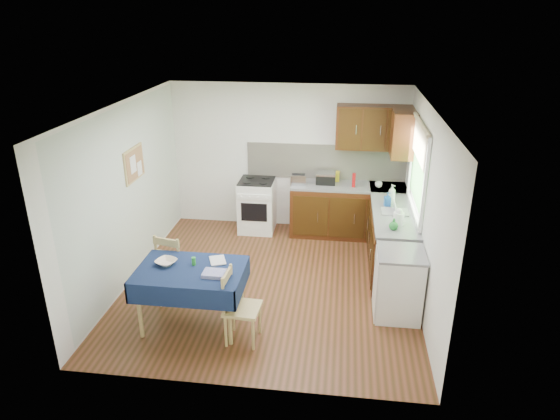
# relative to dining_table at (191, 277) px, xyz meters

# --- Properties ---
(floor) EXTENTS (4.20, 4.20, 0.00)m
(floor) POSITION_rel_dining_table_xyz_m (0.80, 1.08, -0.67)
(floor) COLOR #442B12
(floor) RESTS_ON ground
(ceiling) EXTENTS (4.00, 4.20, 0.02)m
(ceiling) POSITION_rel_dining_table_xyz_m (0.80, 1.08, 1.83)
(ceiling) COLOR white
(ceiling) RESTS_ON wall_back
(wall_back) EXTENTS (4.00, 0.02, 2.50)m
(wall_back) POSITION_rel_dining_table_xyz_m (0.80, 3.18, 0.58)
(wall_back) COLOR white
(wall_back) RESTS_ON ground
(wall_front) EXTENTS (4.00, 0.02, 2.50)m
(wall_front) POSITION_rel_dining_table_xyz_m (0.80, -1.02, 0.58)
(wall_front) COLOR white
(wall_front) RESTS_ON ground
(wall_left) EXTENTS (0.02, 4.20, 2.50)m
(wall_left) POSITION_rel_dining_table_xyz_m (-1.20, 1.08, 0.58)
(wall_left) COLOR silver
(wall_left) RESTS_ON ground
(wall_right) EXTENTS (0.02, 4.20, 2.50)m
(wall_right) POSITION_rel_dining_table_xyz_m (2.80, 1.08, 0.58)
(wall_right) COLOR white
(wall_right) RESTS_ON ground
(base_cabinets) EXTENTS (1.90, 2.30, 0.86)m
(base_cabinets) POSITION_rel_dining_table_xyz_m (2.16, 2.34, -0.24)
(base_cabinets) COLOR #341909
(base_cabinets) RESTS_ON ground
(worktop_back) EXTENTS (1.90, 0.60, 0.04)m
(worktop_back) POSITION_rel_dining_table_xyz_m (1.85, 2.88, 0.21)
(worktop_back) COLOR slate
(worktop_back) RESTS_ON base_cabinets
(worktop_right) EXTENTS (0.60, 1.70, 0.04)m
(worktop_right) POSITION_rel_dining_table_xyz_m (2.50, 1.73, 0.21)
(worktop_right) COLOR slate
(worktop_right) RESTS_ON base_cabinets
(worktop_corner) EXTENTS (0.60, 0.60, 0.04)m
(worktop_corner) POSITION_rel_dining_table_xyz_m (2.50, 2.88, 0.21)
(worktop_corner) COLOR slate
(worktop_corner) RESTS_ON base_cabinets
(splashback) EXTENTS (2.70, 0.02, 0.60)m
(splashback) POSITION_rel_dining_table_xyz_m (1.45, 3.17, 0.53)
(splashback) COLOR beige
(splashback) RESTS_ON wall_back
(upper_cabinets) EXTENTS (1.20, 0.85, 0.70)m
(upper_cabinets) POSITION_rel_dining_table_xyz_m (2.32, 2.88, 1.18)
(upper_cabinets) COLOR #341909
(upper_cabinets) RESTS_ON wall_back
(stove) EXTENTS (0.60, 0.61, 0.92)m
(stove) POSITION_rel_dining_table_xyz_m (0.30, 2.88, -0.21)
(stove) COLOR white
(stove) RESTS_ON ground
(window) EXTENTS (0.04, 1.48, 1.26)m
(window) POSITION_rel_dining_table_xyz_m (2.77, 1.78, 0.98)
(window) COLOR #285824
(window) RESTS_ON wall_right
(fridge) EXTENTS (0.58, 0.60, 0.89)m
(fridge) POSITION_rel_dining_table_xyz_m (2.50, 0.53, -0.23)
(fridge) COLOR white
(fridge) RESTS_ON ground
(corkboard) EXTENTS (0.04, 0.62, 0.47)m
(corkboard) POSITION_rel_dining_table_xyz_m (-1.17, 1.39, 0.93)
(corkboard) COLOR tan
(corkboard) RESTS_ON wall_left
(dining_table) EXTENTS (1.27, 0.86, 0.77)m
(dining_table) POSITION_rel_dining_table_xyz_m (0.00, 0.00, 0.00)
(dining_table) COLOR #0E1A3B
(dining_table) RESTS_ON ground
(chair_far) EXTENTS (0.50, 0.50, 0.94)m
(chair_far) POSITION_rel_dining_table_xyz_m (-0.42, 0.60, -0.17)
(chair_far) COLOR tan
(chair_far) RESTS_ON ground
(chair_near) EXTENTS (0.42, 0.42, 0.90)m
(chair_near) POSITION_rel_dining_table_xyz_m (0.62, -0.23, -0.19)
(chair_near) COLOR tan
(chair_near) RESTS_ON ground
(toaster) EXTENTS (0.25, 0.16, 0.20)m
(toaster) POSITION_rel_dining_table_xyz_m (1.02, 2.80, 0.32)
(toaster) COLOR silver
(toaster) RESTS_ON worktop_back
(sandwich_press) EXTENTS (0.32, 0.28, 0.19)m
(sandwich_press) POSITION_rel_dining_table_xyz_m (1.47, 2.94, 0.32)
(sandwich_press) COLOR black
(sandwich_press) RESTS_ON worktop_back
(sauce_bottle) EXTENTS (0.05, 0.05, 0.24)m
(sauce_bottle) POSITION_rel_dining_table_xyz_m (1.93, 2.80, 0.35)
(sauce_bottle) COLOR red
(sauce_bottle) RESTS_ON worktop_back
(yellow_packet) EXTENTS (0.15, 0.13, 0.17)m
(yellow_packet) POSITION_rel_dining_table_xyz_m (1.63, 3.06, 0.32)
(yellow_packet) COLOR gold
(yellow_packet) RESTS_ON worktop_back
(dish_rack) EXTENTS (0.38, 0.29, 0.18)m
(dish_rack) POSITION_rel_dining_table_xyz_m (2.51, 1.77, 0.26)
(dish_rack) COLOR #9A9A9F
(dish_rack) RESTS_ON worktop_right
(kettle) EXTENTS (0.14, 0.14, 0.24)m
(kettle) POSITION_rel_dining_table_xyz_m (2.52, 1.33, 0.34)
(kettle) COLOR white
(kettle) RESTS_ON worktop_right
(cup) EXTENTS (0.15, 0.15, 0.09)m
(cup) POSITION_rel_dining_table_xyz_m (2.34, 2.84, 0.28)
(cup) COLOR white
(cup) RESTS_ON worktop_back
(soap_bottle_a) EXTENTS (0.15, 0.15, 0.28)m
(soap_bottle_a) POSITION_rel_dining_table_xyz_m (2.49, 2.16, 0.38)
(soap_bottle_a) COLOR white
(soap_bottle_a) RESTS_ON worktop_right
(soap_bottle_b) EXTENTS (0.10, 0.10, 0.20)m
(soap_bottle_b) POSITION_rel_dining_table_xyz_m (2.42, 2.03, 0.34)
(soap_bottle_b) COLOR #1C53A8
(soap_bottle_b) RESTS_ON worktop_right
(soap_bottle_c) EXTENTS (0.12, 0.12, 0.16)m
(soap_bottle_c) POSITION_rel_dining_table_xyz_m (2.44, 1.17, 0.31)
(soap_bottle_c) COLOR #238130
(soap_bottle_c) RESTS_ON worktop_right
(plate_bowl) EXTENTS (0.31, 0.31, 0.06)m
(plate_bowl) POSITION_rel_dining_table_xyz_m (-0.32, 0.07, 0.13)
(plate_bowl) COLOR beige
(plate_bowl) RESTS_ON dining_table
(book) EXTENTS (0.26, 0.30, 0.02)m
(book) POSITION_rel_dining_table_xyz_m (0.19, 0.20, 0.11)
(book) COLOR white
(book) RESTS_ON dining_table
(spice_jar) EXTENTS (0.05, 0.05, 0.10)m
(spice_jar) POSITION_rel_dining_table_xyz_m (0.02, 0.10, 0.16)
(spice_jar) COLOR green
(spice_jar) RESTS_ON dining_table
(tea_towel) EXTENTS (0.26, 0.20, 0.05)m
(tea_towel) POSITION_rel_dining_table_xyz_m (0.32, -0.11, 0.13)
(tea_towel) COLOR #292E99
(tea_towel) RESTS_ON dining_table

